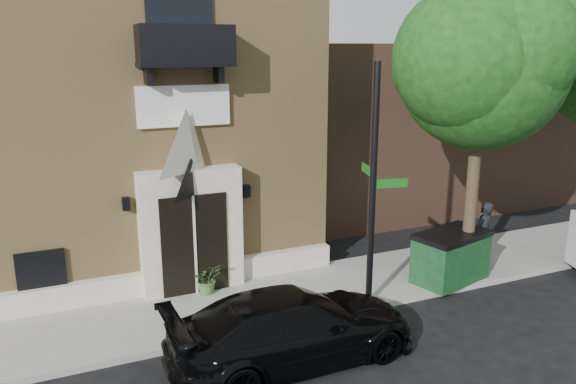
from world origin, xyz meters
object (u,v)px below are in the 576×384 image
Objects in this scene: dumpster at (451,256)px; pedestrian_near at (483,234)px; black_sedan at (293,327)px; street_sign at (373,187)px; fire_hydrant at (481,262)px.

dumpster is 1.22× the size of pedestrian_near.
pedestrian_near reaches higher than black_sedan.
pedestrian_near is at bearing 24.34° from street_sign.
street_sign is 4.58m from fire_hydrant.
pedestrian_near is at bearing 4.40° from dumpster.
black_sedan is at bearing -176.28° from dumpster.
black_sedan is 6.73m from fire_hydrant.
pedestrian_near is at bearing -74.16° from black_sedan.
black_sedan reaches higher than fire_hydrant.
pedestrian_near is (1.56, 0.52, 0.25)m from dumpster.
fire_hydrant is (3.77, 0.28, -2.59)m from street_sign.
street_sign is (2.73, 1.47, 2.34)m from black_sedan.
black_sedan reaches higher than dumpster.
street_sign is at bearing -175.80° from fire_hydrant.
street_sign is at bearing -63.89° from black_sedan.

